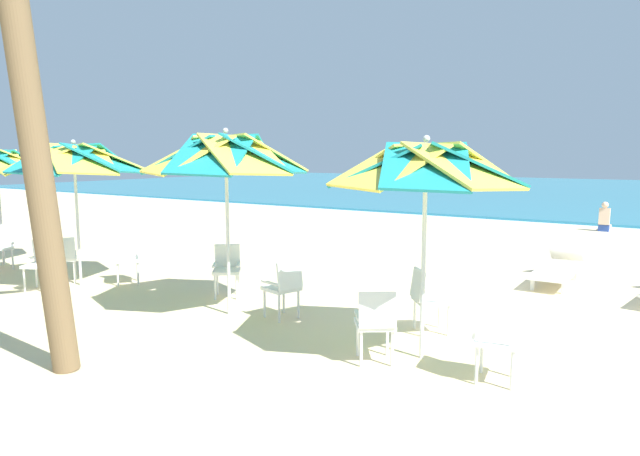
% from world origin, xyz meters
% --- Properties ---
extents(ground_plane, '(80.00, 80.00, 0.00)m').
position_xyz_m(ground_plane, '(0.00, 0.00, 0.00)').
color(ground_plane, beige).
extents(surf_foam, '(80.00, 0.70, 0.01)m').
position_xyz_m(surf_foam, '(0.00, 11.14, 0.01)').
color(surf_foam, white).
rests_on(surf_foam, ground).
extents(beach_umbrella_0, '(2.31, 2.31, 2.59)m').
position_xyz_m(beach_umbrella_0, '(-0.08, -3.10, 2.24)').
color(beach_umbrella_0, silver).
rests_on(beach_umbrella_0, ground).
extents(plastic_chair_0, '(0.62, 0.63, 0.87)m').
position_xyz_m(plastic_chair_0, '(-0.46, -3.55, 0.50)').
color(plastic_chair_0, white).
rests_on(plastic_chair_0, ground).
extents(plastic_chair_1, '(0.53, 0.51, 0.87)m').
position_xyz_m(plastic_chair_1, '(0.78, -3.32, 0.50)').
color(plastic_chair_1, white).
rests_on(plastic_chair_1, ground).
extents(plastic_chair_2, '(0.63, 0.63, 0.87)m').
position_xyz_m(plastic_chair_2, '(-0.41, -2.17, 0.50)').
color(plastic_chair_2, white).
rests_on(plastic_chair_2, ground).
extents(beach_umbrella_1, '(2.43, 2.43, 2.76)m').
position_xyz_m(beach_umbrella_1, '(-3.23, -2.97, 2.36)').
color(beach_umbrella_1, silver).
rests_on(beach_umbrella_1, ground).
extents(plastic_chair_3, '(0.56, 0.54, 0.87)m').
position_xyz_m(plastic_chair_3, '(-2.39, -2.71, 0.50)').
color(plastic_chair_3, white).
rests_on(plastic_chair_3, ground).
extents(plastic_chair_4, '(0.62, 0.63, 0.87)m').
position_xyz_m(plastic_chair_4, '(-4.00, -2.17, 0.50)').
color(plastic_chair_4, white).
rests_on(plastic_chair_4, ground).
extents(beach_umbrella_2, '(2.54, 2.54, 2.64)m').
position_xyz_m(beach_umbrella_2, '(-6.78, -3.06, 2.28)').
color(beach_umbrella_2, silver).
rests_on(beach_umbrella_2, ground).
extents(plastic_chair_5, '(0.63, 0.62, 0.87)m').
position_xyz_m(plastic_chair_5, '(-7.19, -3.12, 0.50)').
color(plastic_chair_5, white).
rests_on(plastic_chair_5, ground).
extents(plastic_chair_6, '(0.63, 0.63, 0.87)m').
position_xyz_m(plastic_chair_6, '(-6.22, -2.45, 0.50)').
color(plastic_chair_6, white).
rests_on(plastic_chair_6, ground).
extents(plastic_chair_7, '(0.60, 0.61, 0.87)m').
position_xyz_m(plastic_chair_7, '(-7.08, -3.62, 0.50)').
color(plastic_chair_7, white).
rests_on(plastic_chair_7, ground).
extents(plastic_chair_10, '(0.61, 0.60, 0.87)m').
position_xyz_m(plastic_chair_10, '(-9.51, -3.03, 0.50)').
color(plastic_chair_10, white).
rests_on(plastic_chair_10, ground).
extents(sun_lounger_1, '(0.66, 2.15, 0.62)m').
position_xyz_m(sun_lounger_1, '(0.46, 1.93, 0.28)').
color(sun_lounger_1, white).
rests_on(sun_lounger_1, ground).
extents(palm_tree_3, '(2.94, 3.19, 5.80)m').
position_xyz_m(palm_tree_3, '(-3.23, -5.86, 3.60)').
color(palm_tree_3, brown).
rests_on(palm_tree_3, ground).
extents(beachgoer_seated, '(0.30, 0.93, 0.92)m').
position_xyz_m(beachgoer_seated, '(0.24, 10.37, 0.29)').
color(beachgoer_seated, '#2D4CA5').
rests_on(beachgoer_seated, ground).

